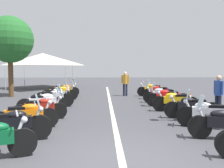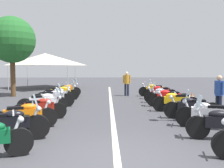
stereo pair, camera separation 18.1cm
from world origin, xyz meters
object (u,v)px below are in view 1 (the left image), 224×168
object	(u,v)px
motorcycle_left_row_2	(25,115)
motorcycle_left_row_8	(64,90)
motorcycle_right_row_5	(167,97)
bystander_1	(125,82)
event_tent	(43,59)
motorcycle_left_row_4	(43,102)
motorcycle_right_row_3	(192,107)
motorcycle_right_row_8	(153,90)
roadside_tree_0	(10,40)
motorcycle_left_row_7	(60,92)
motorcycle_right_row_7	(158,92)
motorcycle_left_row_1	(10,124)
motorcycle_left_row_6	(55,95)
motorcycle_left_row_3	(41,108)
motorcycle_right_row_2	(208,113)
motorcycle_left_row_5	(53,98)
traffic_cone_1	(191,98)
motorcycle_right_row_6	(162,95)
motorcycle_right_row_4	(175,101)
bystander_0	(218,92)

from	to	relation	value
motorcycle_left_row_2	motorcycle_left_row_8	distance (m)	8.42
motorcycle_left_row_2	motorcycle_right_row_5	bearing A→B (deg)	15.24
bystander_1	event_tent	xyz separation A→B (m)	(6.16, 7.00, 1.69)
motorcycle_left_row_4	motorcycle_right_row_3	xyz separation A→B (m)	(-1.48, -5.95, -0.01)
motorcycle_right_row_8	roadside_tree_0	distance (m)	9.92
motorcycle_left_row_7	motorcycle_right_row_7	xyz separation A→B (m)	(0.06, -5.88, 0.00)
motorcycle_left_row_1	motorcycle_right_row_7	bearing A→B (deg)	38.34
motorcycle_left_row_7	bystander_1	xyz separation A→B (m)	(1.95, -4.04, 0.50)
motorcycle_left_row_6	bystander_1	bearing A→B (deg)	18.28
motorcycle_left_row_3	motorcycle_right_row_8	size ratio (longest dim) A/B	0.92
motorcycle_right_row_2	motorcycle_right_row_5	world-z (taller)	same
motorcycle_left_row_6	motorcycle_left_row_8	bearing A→B (deg)	69.22
motorcycle_left_row_5	traffic_cone_1	distance (m)	7.30
motorcycle_left_row_7	event_tent	size ratio (longest dim) A/B	0.40
bystander_1	motorcycle_right_row_5	bearing A→B (deg)	34.96
motorcycle_left_row_2	motorcycle_left_row_4	distance (m)	2.92
motorcycle_left_row_1	motorcycle_right_row_6	world-z (taller)	motorcycle_left_row_1
motorcycle_left_row_5	motorcycle_right_row_3	xyz separation A→B (m)	(-2.85, -5.84, -0.02)
motorcycle_right_row_8	roadside_tree_0	bearing A→B (deg)	10.04
motorcycle_left_row_5	motorcycle_right_row_8	bearing A→B (deg)	22.25
motorcycle_left_row_1	motorcycle_left_row_4	bearing A→B (deg)	75.31
motorcycle_right_row_4	traffic_cone_1	world-z (taller)	motorcycle_right_row_4
motorcycle_left_row_1	motorcycle_right_row_5	xyz separation A→B (m)	(5.57, -5.61, -0.00)
motorcycle_left_row_4	motorcycle_right_row_2	bearing A→B (deg)	-48.27
motorcycle_right_row_7	motorcycle_left_row_7	bearing A→B (deg)	18.80
roadside_tree_0	motorcycle_right_row_7	bearing A→B (deg)	-100.27
roadside_tree_0	motorcycle_left_row_5	bearing A→B (deg)	-140.59
traffic_cone_1	bystander_0	world-z (taller)	bystander_0
motorcycle_right_row_4	motorcycle_left_row_4	bearing A→B (deg)	9.09
motorcycle_left_row_1	roadside_tree_0	distance (m)	11.06
traffic_cone_1	event_tent	bearing A→B (deg)	46.86
motorcycle_right_row_2	motorcycle_left_row_6	bearing A→B (deg)	-24.09
motorcycle_right_row_3	roadside_tree_0	bearing A→B (deg)	-28.22
motorcycle_left_row_1	motorcycle_right_row_6	bearing A→B (deg)	33.78
motorcycle_left_row_1	event_tent	xyz separation A→B (m)	(16.29, 3.07, 2.17)
motorcycle_left_row_6	motorcycle_left_row_1	bearing A→B (deg)	-107.97
motorcycle_right_row_4	bystander_0	xyz separation A→B (m)	(-0.83, -1.53, 0.48)
motorcycle_right_row_7	bystander_0	bearing A→B (deg)	123.90
motorcycle_left_row_8	traffic_cone_1	size ratio (longest dim) A/B	3.26
motorcycle_left_row_4	motorcycle_left_row_7	size ratio (longest dim) A/B	0.95
motorcycle_left_row_2	motorcycle_left_row_8	world-z (taller)	motorcycle_left_row_8
motorcycle_left_row_1	traffic_cone_1	size ratio (longest dim) A/B	3.48
motorcycle_right_row_2	motorcycle_right_row_6	world-z (taller)	motorcycle_right_row_2
motorcycle_right_row_4	motorcycle_right_row_8	world-z (taller)	motorcycle_right_row_4
motorcycle_right_row_6	event_tent	distance (m)	13.04
motorcycle_right_row_7	motorcycle_left_row_6	bearing A→B (deg)	30.59
motorcycle_left_row_3	event_tent	bearing A→B (deg)	86.44
motorcycle_left_row_6	bystander_0	size ratio (longest dim) A/B	1.20
roadside_tree_0	event_tent	bearing A→B (deg)	-4.96
motorcycle_left_row_1	bystander_0	size ratio (longest dim) A/B	1.31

